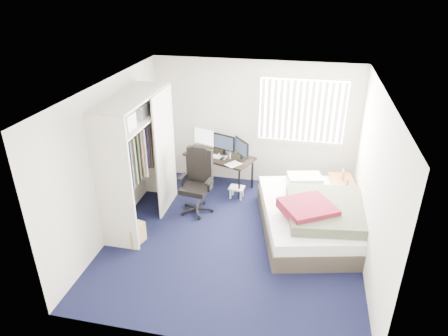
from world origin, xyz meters
The scene contains 10 objects.
ground centered at (0.00, 0.00, 0.00)m, with size 4.20×4.20×0.00m, color black.
room_shell centered at (0.00, 0.00, 1.51)m, with size 4.20×4.20×4.20m.
window_assembly centered at (0.90, 2.04, 1.60)m, with size 1.72×0.09×1.32m.
closet centered at (-1.67, 0.27, 1.35)m, with size 0.64×1.84×2.22m.
desk centered at (-0.62, 1.75, 0.71)m, with size 1.49×1.07×1.13m.
office_chair centered at (-0.81, 0.75, 0.46)m, with size 0.64×0.64×1.20m.
footstool centered at (-0.20, 1.32, 0.18)m, with size 0.30×0.25×0.23m.
nightstand centered at (1.75, 1.32, 0.49)m, with size 0.53×0.86×0.74m.
bed centered at (1.27, 0.49, 0.30)m, with size 2.11×2.51×0.72m.
pine_box centered at (-1.65, -0.41, 0.17)m, with size 0.45×0.34×0.34m, color tan.
Camera 1 is at (0.97, -5.30, 3.93)m, focal length 32.00 mm.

